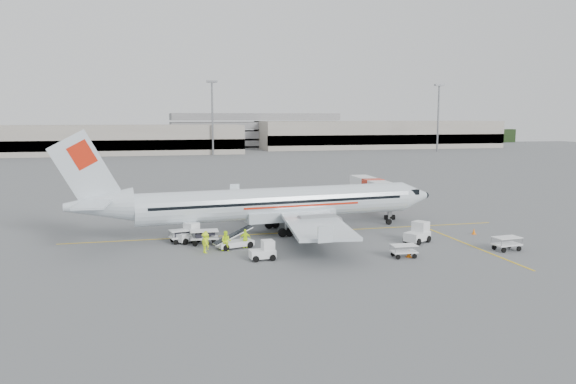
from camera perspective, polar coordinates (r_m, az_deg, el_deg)
name	(u,v)px	position (r m, az deg, el deg)	size (l,w,h in m)	color
ground	(293,232)	(55.83, 0.49, -4.13)	(360.00, 360.00, 0.00)	#56595B
stripe_lead	(293,232)	(55.83, 0.49, -4.13)	(44.00, 0.20, 0.01)	yellow
stripe_cross	(462,242)	(53.92, 17.30, -4.90)	(0.20, 20.00, 0.01)	yellow
terminal_west	(61,140)	(185.02, -22.10, 4.91)	(110.00, 22.00, 9.00)	gray
terminal_east	(378,134)	(214.96, 9.12, 5.80)	(90.00, 26.00, 10.00)	gray
parking_garage	(253,129)	(216.47, -3.57, 6.42)	(62.00, 24.00, 14.00)	slate
treeline	(185,139)	(228.53, -10.44, 5.37)	(300.00, 3.00, 6.00)	black
mast_center	(212,119)	(171.98, -7.68, 7.40)	(3.20, 1.20, 22.00)	slate
mast_east	(438,118)	(194.87, 15.00, 7.23)	(3.20, 1.20, 22.00)	slate
aircraft	(279,182)	(55.06, -0.96, 1.02)	(36.61, 28.69, 10.09)	silver
jet_bridge	(373,195)	(68.40, 8.61, -0.35)	(2.85, 15.21, 3.99)	white
belt_loader	(235,235)	(49.30, -5.41, -4.38)	(4.24, 1.59, 2.29)	white
tug_fore	(417,232)	(52.50, 12.99, -4.03)	(2.45, 1.40, 1.89)	white
tug_mid	(262,250)	(45.17, -2.62, -5.94)	(2.03, 1.16, 1.57)	white
tug_aft	(187,233)	(52.13, -10.20, -4.11)	(2.27, 1.30, 1.75)	white
cart_loaded_a	(183,236)	(52.16, -10.65, -4.43)	(2.31, 1.36, 1.20)	white
cart_loaded_b	(204,237)	(51.15, -8.50, -4.56)	(2.49, 1.47, 1.30)	white
cart_empty_a	(404,251)	(46.90, 11.69, -5.89)	(2.04, 1.21, 1.07)	white
cart_empty_b	(507,244)	(51.81, 21.33, -4.91)	(2.29, 1.36, 1.20)	white
cone_nose	(474,231)	(57.83, 18.37, -3.80)	(0.38, 0.38, 0.62)	orange
cone_port	(273,207)	(69.24, -1.52, -1.58)	(0.38, 0.38, 0.62)	orange
cone_stbd	(409,253)	(47.13, 12.18, -6.09)	(0.41, 0.41, 0.66)	orange
crew_a	(207,240)	(48.94, -8.28, -4.89)	(0.61, 0.40, 1.66)	#BEE616
crew_b	(226,241)	(48.23, -6.30, -4.98)	(0.86, 0.67, 1.76)	#BEE616
crew_c	(205,243)	(47.85, -8.40, -5.11)	(1.16, 0.66, 1.79)	#BEE616
crew_d	(245,239)	(49.31, -4.34, -4.74)	(0.97, 0.40, 1.66)	#BEE616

